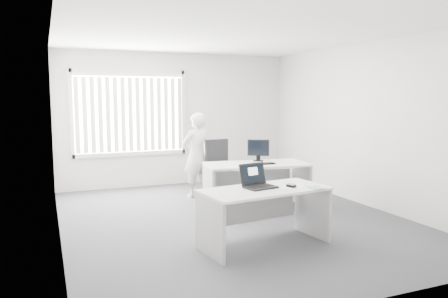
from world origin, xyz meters
name	(u,v)px	position (x,y,z in m)	size (l,w,h in m)	color
ground	(232,219)	(0.00, 0.00, 0.00)	(6.00, 6.00, 0.00)	#45454B
wall_back	(177,119)	(0.00, 3.00, 1.40)	(5.00, 0.02, 2.80)	silver
wall_front	(368,152)	(0.00, -3.00, 1.40)	(5.00, 0.02, 2.80)	silver
wall_left	(56,134)	(-2.50, 0.00, 1.40)	(0.02, 6.00, 2.80)	silver
wall_right	(365,125)	(2.50, 0.00, 1.40)	(0.02, 6.00, 2.80)	silver
ceiling	(233,34)	(0.00, 0.00, 2.80)	(5.00, 6.00, 0.02)	white
window	(130,113)	(-1.00, 2.96, 1.55)	(2.32, 0.06, 1.76)	silver
blinds	(131,115)	(-1.00, 2.90, 1.52)	(2.20, 0.10, 1.50)	white
desk_near	(265,204)	(-0.10, -1.26, 0.53)	(1.70, 0.96, 0.74)	white
desk_far	(256,176)	(0.63, 0.43, 0.56)	(1.79, 1.02, 0.77)	white
office_chair	(221,181)	(0.34, 1.31, 0.34)	(0.69, 0.69, 1.09)	black
person	(197,155)	(-0.01, 1.65, 0.79)	(0.58, 0.38, 1.59)	silver
laptop	(261,176)	(-0.14, -1.22, 0.89)	(0.39, 0.34, 0.30)	black
paper_sheet	(292,187)	(0.26, -1.30, 0.74)	(0.29, 0.20, 0.00)	white
mouse	(291,185)	(0.24, -1.32, 0.76)	(0.07, 0.12, 0.05)	silver
booklet	(315,188)	(0.50, -1.49, 0.74)	(0.15, 0.21, 0.01)	white
keyboard	(263,164)	(0.68, 0.28, 0.78)	(0.40, 0.13, 0.02)	black
monitor	(258,150)	(0.77, 0.64, 0.96)	(0.37, 0.11, 0.37)	black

